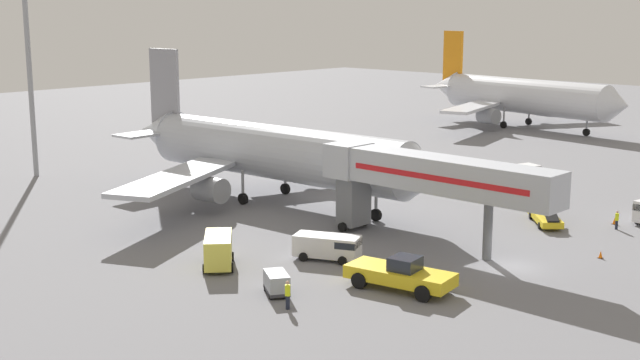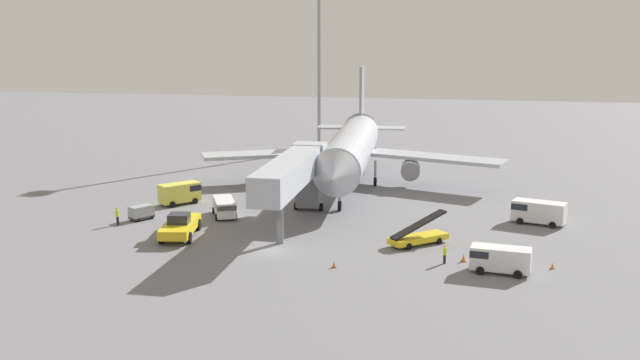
{
  "view_description": "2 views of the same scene",
  "coord_description": "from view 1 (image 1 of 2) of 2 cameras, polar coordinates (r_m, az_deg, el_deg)",
  "views": [
    {
      "loc": [
        -52.88,
        -30.39,
        18.48
      ],
      "look_at": [
        1.72,
        21.04,
        3.24
      ],
      "focal_mm": 47.56,
      "sensor_mm": 36.0,
      "label": 1
    },
    {
      "loc": [
        16.45,
        -62.26,
        19.56
      ],
      "look_at": [
        0.71,
        18.67,
        2.76
      ],
      "focal_mm": 41.85,
      "sensor_mm": 36.0,
      "label": 2
    }
  ],
  "objects": [
    {
      "name": "pushback_tug",
      "position": [
        57.05,
        5.45,
        -6.33
      ],
      "size": [
        3.93,
        7.67,
        2.33
      ],
      "color": "yellow",
      "rests_on": "ground"
    },
    {
      "name": "safety_cone_bravo",
      "position": [
        78.19,
        19.23,
        -2.59
      ],
      "size": [
        0.44,
        0.44,
        0.68
      ],
      "color": "black",
      "rests_on": "ground"
    },
    {
      "name": "airplane_at_gate",
      "position": [
        82.4,
        -3.49,
        1.93
      ],
      "size": [
        38.87,
        39.58,
        14.26
      ],
      "color": "#B7BCC6",
      "rests_on": "ground"
    },
    {
      "name": "belt_loader_truck",
      "position": [
        76.34,
        14.92,
        -2.34
      ],
      "size": [
        5.55,
        5.25,
        2.92
      ],
      "color": "yellow",
      "rests_on": "ground"
    },
    {
      "name": "ground_plane",
      "position": [
        63.73,
        12.88,
        -5.67
      ],
      "size": [
        300.0,
        300.0,
        0.0
      ],
      "primitive_type": "plane",
      "color": "slate"
    },
    {
      "name": "airplane_background",
      "position": [
        137.59,
        13.33,
        5.53
      ],
      "size": [
        36.32,
        37.67,
        14.74
      ],
      "color": "silver",
      "rests_on": "ground"
    },
    {
      "name": "service_van_near_left",
      "position": [
        90.62,
        12.96,
        0.28
      ],
      "size": [
        5.58,
        3.52,
        2.34
      ],
      "color": "white",
      "rests_on": "ground"
    },
    {
      "name": "ground_crew_worker_midground",
      "position": [
        53.3,
        -2.19,
        -7.69
      ],
      "size": [
        0.5,
        0.5,
        1.85
      ],
      "color": "#1E2333",
      "rests_on": "ground"
    },
    {
      "name": "service_van_near_center",
      "position": [
        62.14,
        -6.86,
        -4.6
      ],
      "size": [
        4.46,
        4.68,
        2.38
      ],
      "color": "#E5DB4C",
      "rests_on": "ground"
    },
    {
      "name": "baggage_cart_far_left",
      "position": [
        56.01,
        -2.93,
        -6.9
      ],
      "size": [
        2.41,
        2.75,
        1.48
      ],
      "color": "#38383D",
      "rests_on": "ground"
    },
    {
      "name": "jet_bridge",
      "position": [
        66.88,
        6.95,
        0.25
      ],
      "size": [
        3.46,
        20.89,
        7.33
      ],
      "color": "#B2B7C1",
      "rests_on": "ground"
    },
    {
      "name": "safety_cone_charlie",
      "position": [
        67.37,
        18.36,
        -4.79
      ],
      "size": [
        0.37,
        0.37,
        0.57
      ],
      "color": "black",
      "rests_on": "ground"
    },
    {
      "name": "service_van_mid_center",
      "position": [
        63.37,
        0.61,
        -4.45
      ],
      "size": [
        3.85,
        5.29,
        1.87
      ],
      "color": "white",
      "rests_on": "ground"
    },
    {
      "name": "ground_crew_worker_foreground",
      "position": [
        76.32,
        19.35,
        -2.53
      ],
      "size": [
        0.34,
        0.34,
        1.61
      ],
      "color": "#1E2333",
      "rests_on": "ground"
    }
  ]
}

